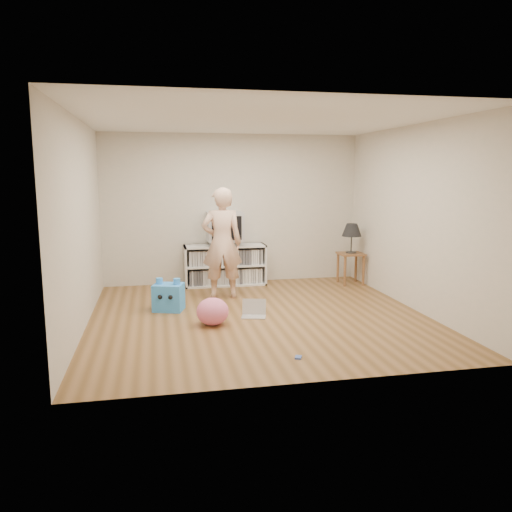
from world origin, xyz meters
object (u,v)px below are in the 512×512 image
object	(u,v)px
media_unit	(225,265)
person	(222,243)
plush_blue	(169,297)
table_lamp	(352,231)
plush_pink	(213,311)
laptop	(254,312)
crt_tv	(225,227)
side_table	(351,261)
dvd_deck	(225,243)

from	to	relation	value
media_unit	person	world-z (taller)	person
person	plush_blue	xyz separation A→B (m)	(-0.85, -0.59, -0.66)
media_unit	table_lamp	size ratio (longest dim) A/B	2.72
person	plush_pink	xyz separation A→B (m)	(-0.31, -1.40, -0.68)
table_lamp	laptop	bearing A→B (deg)	-141.30
media_unit	plush_pink	distance (m)	2.37
crt_tv	laptop	xyz separation A→B (m)	(0.11, -2.01, -0.96)
side_table	laptop	xyz separation A→B (m)	(-2.06, -1.65, -0.36)
side_table	plush_blue	world-z (taller)	side_table
laptop	media_unit	bearing A→B (deg)	107.90
person	dvd_deck	bearing A→B (deg)	-97.76
plush_pink	side_table	bearing A→B (deg)	36.05
table_lamp	person	size ratio (longest dim) A/B	0.30
side_table	plush_blue	distance (m)	3.38
person	side_table	bearing A→B (deg)	-164.36
media_unit	table_lamp	world-z (taller)	table_lamp
laptop	table_lamp	bearing A→B (deg)	53.43
plush_blue	plush_pink	xyz separation A→B (m)	(0.53, -0.81, -0.02)
laptop	person	bearing A→B (deg)	118.88
table_lamp	person	world-z (taller)	person
media_unit	laptop	size ratio (longest dim) A/B	3.71
person	plush_blue	distance (m)	1.23
dvd_deck	side_table	xyz separation A→B (m)	(2.17, -0.37, -0.32)
side_table	plush_blue	bearing A→B (deg)	-160.61
person	plush_pink	distance (m)	1.59
laptop	crt_tv	bearing A→B (deg)	107.93
dvd_deck	table_lamp	world-z (taller)	table_lamp
dvd_deck	laptop	world-z (taller)	dvd_deck
media_unit	crt_tv	size ratio (longest dim) A/B	2.33
media_unit	laptop	xyz separation A→B (m)	(0.11, -2.03, -0.29)
dvd_deck	table_lamp	distance (m)	2.21
media_unit	table_lamp	bearing A→B (deg)	-10.08
plush_blue	side_table	bearing A→B (deg)	36.98
person	laptop	xyz separation A→B (m)	(0.28, -1.12, -0.80)
media_unit	crt_tv	bearing A→B (deg)	-90.00
table_lamp	laptop	size ratio (longest dim) A/B	1.36
dvd_deck	crt_tv	size ratio (longest dim) A/B	0.75
crt_tv	person	xyz separation A→B (m)	(-0.17, -0.90, -0.16)
dvd_deck	laptop	xyz separation A→B (m)	(0.11, -2.02, -0.67)
media_unit	dvd_deck	distance (m)	0.39
table_lamp	laptop	xyz separation A→B (m)	(-2.06, -1.65, -0.88)
dvd_deck	person	xyz separation A→B (m)	(-0.17, -0.90, 0.12)
crt_tv	plush_blue	xyz separation A→B (m)	(-1.02, -1.49, -0.82)
media_unit	side_table	xyz separation A→B (m)	(2.17, -0.39, 0.07)
dvd_deck	person	world-z (taller)	person
laptop	dvd_deck	bearing A→B (deg)	107.93
person	laptop	size ratio (longest dim) A/B	4.54
dvd_deck	side_table	bearing A→B (deg)	-9.68
dvd_deck	table_lamp	xyz separation A→B (m)	(2.17, -0.37, 0.21)
person	plush_blue	size ratio (longest dim) A/B	3.59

